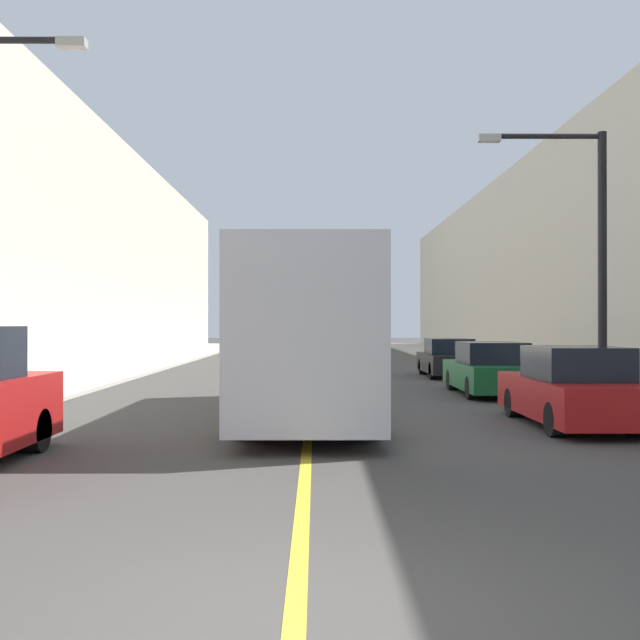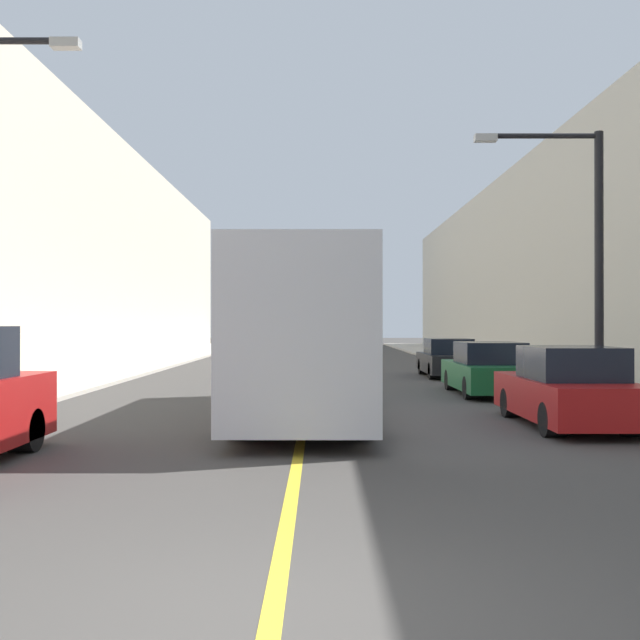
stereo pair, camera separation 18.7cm
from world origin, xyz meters
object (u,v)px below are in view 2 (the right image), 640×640
at_px(car_right_far, 451,360).
at_px(car_right_mid, 492,371).
at_px(car_right_near, 572,391).
at_px(street_lamp_right, 589,245).
at_px(bus, 308,333).

bearing_deg(car_right_far, car_right_mid, -90.43).
bearing_deg(car_right_mid, car_right_near, -89.25).
bearing_deg(street_lamp_right, car_right_near, -116.31).
relative_size(bus, car_right_mid, 2.17).
height_order(bus, car_right_mid, bus).
height_order(car_right_mid, car_right_far, car_right_mid).
bearing_deg(car_right_near, bus, 163.34).
bearing_deg(car_right_far, street_lamp_right, -83.72).
relative_size(car_right_far, street_lamp_right, 0.69).
relative_size(bus, car_right_far, 2.31).
distance_m(bus, street_lamp_right, 6.73).
relative_size(bus, street_lamp_right, 1.60).
xyz_separation_m(car_right_near, car_right_far, (-0.03, 13.55, -0.05)).
distance_m(car_right_mid, street_lamp_right, 5.32).
xyz_separation_m(bus, car_right_far, (5.15, 12.00, -1.16)).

